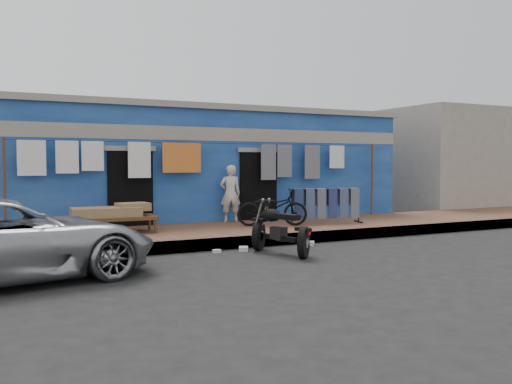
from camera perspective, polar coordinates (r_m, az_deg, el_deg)
name	(u,v)px	position (r m, az deg, el deg)	size (l,w,h in m)	color
ground	(303,257)	(10.37, 4.96, -6.88)	(80.00, 80.00, 0.00)	black
sidewalk	(237,233)	(12.98, -1.97, -4.32)	(28.00, 3.00, 0.25)	brown
curb	(265,241)	(11.69, 0.99, -5.13)	(28.00, 0.10, 0.25)	gray
building	(183,167)	(16.59, -7.70, 2.66)	(12.20, 5.20, 3.36)	navy
neighbor_right	(450,161)	(22.66, 19.70, 3.13)	(6.00, 5.00, 3.80)	#9E9384
clothesline	(201,163)	(13.86, -5.83, 3.11)	(10.06, 0.06, 2.10)	brown
car	(1,239)	(8.92, -25.26, -4.49)	(2.13, 4.68, 1.32)	#A8A8AC
seated_person	(230,194)	(14.13, -2.73, -0.16)	(0.54, 0.36, 1.50)	beige
bicycle	(272,204)	(13.26, 1.73, -1.22)	(0.60, 1.71, 1.10)	black
motorcycle	(280,228)	(10.64, 2.57, -3.81)	(0.96, 1.69, 1.03)	black
charpoy	(115,219)	(12.30, -14.58, -2.76)	(1.90, 0.98, 0.63)	brown
jeans_rack	(326,205)	(13.96, 7.36, -1.39)	(1.97, 0.76, 0.93)	black
litter_a	(217,251)	(10.86, -4.16, -6.24)	(0.16, 0.12, 0.07)	silver
litter_b	(311,243)	(11.86, 5.81, -5.41)	(0.18, 0.14, 0.09)	silver
litter_c	(244,249)	(11.06, -1.32, -6.01)	(0.23, 0.18, 0.09)	silver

